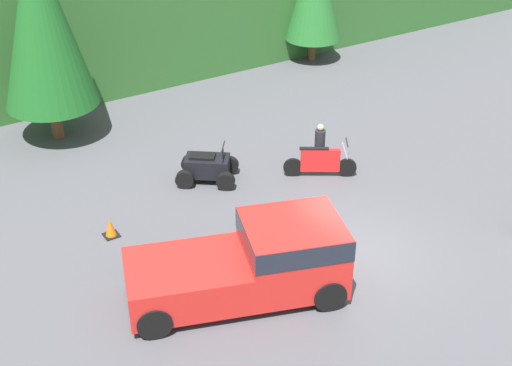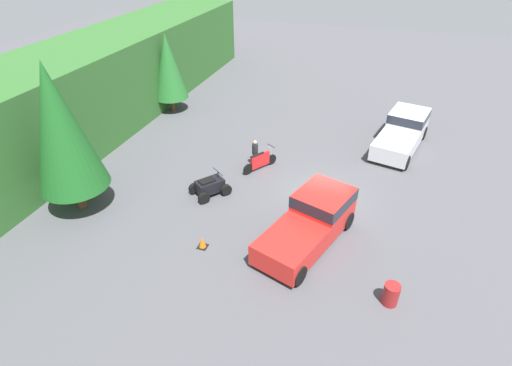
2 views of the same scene
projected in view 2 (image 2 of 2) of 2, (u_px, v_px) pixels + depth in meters
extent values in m
plane|color=#4C4C51|center=(323.00, 198.00, 20.08)|extent=(80.00, 80.00, 0.00)
cube|color=#2D6028|center=(48.00, 110.00, 22.73)|extent=(44.00, 6.00, 5.40)
cylinder|color=brown|center=(80.00, 196.00, 19.13)|extent=(0.43, 0.43, 1.29)
cone|color=#19561E|center=(60.00, 128.00, 17.17)|extent=(3.15, 3.15, 5.87)
cylinder|color=brown|center=(173.00, 104.00, 29.24)|extent=(0.33, 0.33, 0.99)
cone|color=#236628|center=(168.00, 66.00, 27.72)|extent=(2.43, 2.43, 4.53)
cube|color=red|center=(323.00, 208.00, 17.62)|extent=(2.90, 2.74, 1.69)
cube|color=#1E232D|center=(324.00, 198.00, 17.32)|extent=(2.92, 2.77, 0.54)
cube|color=red|center=(291.00, 246.00, 16.08)|extent=(3.39, 2.91, 0.96)
cylinder|color=black|center=(310.00, 205.00, 18.90)|extent=(0.86, 0.53, 0.81)
cylinder|color=black|center=(347.00, 221.00, 17.93)|extent=(0.86, 0.53, 0.81)
cylinder|color=black|center=(258.00, 254.00, 16.12)|extent=(0.86, 0.53, 0.81)
cylinder|color=black|center=(299.00, 275.00, 15.16)|extent=(0.86, 0.53, 0.81)
cube|color=silver|center=(407.00, 124.00, 24.96)|extent=(2.87, 2.61, 1.69)
cube|color=#1E232D|center=(409.00, 116.00, 24.66)|extent=(2.90, 2.63, 0.54)
cube|color=silver|center=(394.00, 147.00, 23.21)|extent=(3.40, 2.73, 0.96)
cylinder|color=black|center=(393.00, 126.00, 26.24)|extent=(0.86, 0.46, 0.81)
cylinder|color=black|center=(423.00, 133.00, 25.40)|extent=(0.86, 0.46, 0.81)
cylinder|color=black|center=(372.00, 154.00, 23.10)|extent=(0.86, 0.46, 0.81)
cylinder|color=black|center=(406.00, 163.00, 22.26)|extent=(0.86, 0.46, 0.81)
cylinder|color=black|center=(272.00, 159.00, 22.75)|extent=(0.57, 0.42, 0.61)
cylinder|color=black|center=(248.00, 169.00, 21.85)|extent=(0.57, 0.42, 0.61)
cube|color=red|center=(260.00, 160.00, 22.16)|extent=(1.13, 0.81, 0.76)
cylinder|color=#B7B7BC|center=(271.00, 153.00, 22.48)|extent=(0.30, 0.22, 0.86)
cylinder|color=black|center=(271.00, 146.00, 22.24)|extent=(0.36, 0.52, 0.04)
cube|color=black|center=(257.00, 155.00, 21.82)|extent=(0.84, 0.61, 0.06)
cylinder|color=black|center=(216.00, 181.00, 20.90)|extent=(0.59, 0.52, 0.57)
cylinder|color=black|center=(226.00, 190.00, 20.19)|extent=(0.59, 0.52, 0.57)
cylinder|color=black|center=(194.00, 189.00, 20.30)|extent=(0.59, 0.52, 0.57)
cylinder|color=black|center=(204.00, 198.00, 19.59)|extent=(0.59, 0.52, 0.57)
cube|color=black|center=(210.00, 186.00, 20.12)|extent=(1.56, 1.46, 0.60)
cylinder|color=black|center=(218.00, 175.00, 20.10)|extent=(0.07, 0.07, 0.35)
cylinder|color=black|center=(218.00, 172.00, 20.00)|extent=(0.62, 0.79, 0.04)
cube|color=black|center=(207.00, 181.00, 19.87)|extent=(0.90, 0.84, 0.08)
cylinder|color=black|center=(254.00, 159.00, 22.61)|extent=(0.23, 0.23, 0.79)
cylinder|color=black|center=(256.00, 160.00, 22.48)|extent=(0.23, 0.23, 0.79)
cylinder|color=#232328|center=(255.00, 149.00, 22.16)|extent=(0.46, 0.46, 0.60)
sphere|color=tan|center=(255.00, 142.00, 21.94)|extent=(0.30, 0.30, 0.22)
cube|color=black|center=(203.00, 247.00, 17.07)|extent=(0.42, 0.42, 0.03)
cone|color=orange|center=(202.00, 242.00, 16.93)|extent=(0.32, 0.32, 0.55)
cylinder|color=maroon|center=(391.00, 294.00, 14.34)|extent=(0.58, 0.58, 0.88)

